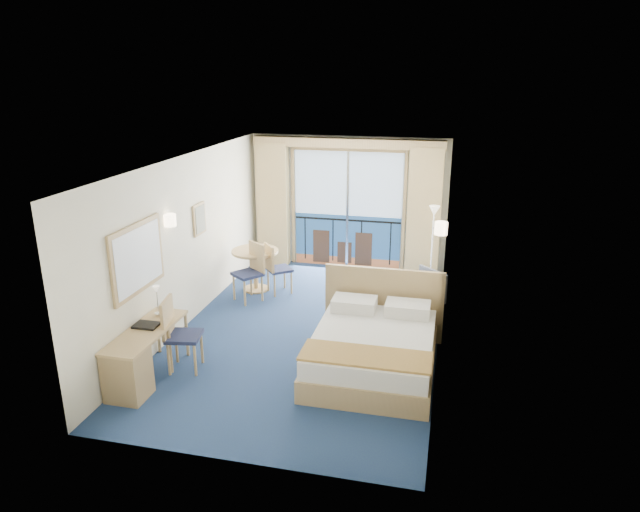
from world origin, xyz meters
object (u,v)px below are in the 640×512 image
Objects in this scene: bed at (374,348)px; armchair at (419,289)px; round_table at (255,260)px; nightstand at (424,311)px; table_chair_a at (275,266)px; desk_chair at (177,330)px; floor_lamp at (433,226)px; table_chair_b at (252,268)px; desk at (132,366)px.

bed is 3.05× the size of armchair.
nightstand is at bearing -17.16° from round_table.
round_table is at bearing 39.40° from table_chair_a.
desk_chair is 1.20× the size of round_table.
table_chair_b is (-3.08, -1.43, -0.60)m from floor_lamp.
table_chair_a is (0.41, -0.08, -0.05)m from round_table.
armchair is 4.97m from desk.
round_table is (-3.16, 0.98, 0.29)m from nightstand.
desk_chair reaches higher than armchair.
armchair is at bearing 79.25° from bed.
table_chair_a is at bearing 162.04° from nightstand.
armchair is 2.96m from table_chair_b.
table_chair_a is at bearing 86.95° from table_chair_b.
round_table is 0.83× the size of table_chair_b.
desk_chair is at bearing -1.48° from armchair.
nightstand is (0.59, 1.47, -0.01)m from bed.
round_table is (-3.17, -0.98, -0.59)m from floor_lamp.
desk is 1.42× the size of table_chair_b.
nightstand is at bearing 68.08° from bed.
bed is 3.18m from desk.
table_chair_b is at bearing -155.02° from floor_lamp.
desk_chair is 3.07m from round_table.
bed is 3.19m from table_chair_b.
table_chair_b is (0.13, 2.61, 0.00)m from desk_chair.
table_chair_b is (0.09, -0.46, -0.00)m from round_table.
floor_lamp is at bearing -144.10° from armchair.
table_chair_a reaches higher than round_table.
nightstand is 4.47m from desk.
desk is (-3.34, -3.68, 0.06)m from armchair.
armchair is 2.61m from table_chair_a.
desk_chair is at bearing -55.42° from table_chair_b.
floor_lamp is 1.50× the size of table_chair_b.
desk_chair is (0.29, 0.70, 0.20)m from desk.
desk_chair is at bearing -90.68° from round_table.
nightstand is 3.83m from desk_chair.
round_table is (0.33, 3.77, 0.21)m from desk.
bed is 3.54× the size of nightstand.
armchair is 0.45× the size of floor_lamp.
armchair is at bearing -129.03° from table_chair_a.
table_chair_b is at bearing -38.58° from armchair.
round_table is (-2.57, 2.45, 0.27)m from bed.
table_chair_b is at bearing -13.05° from desk_chair.
desk is 3.79m from round_table.
bed is at bearing -86.78° from desk_chair.
desk_chair is (-2.60, -0.62, 0.27)m from bed.
table_chair_a reaches higher than armchair.
floor_lamp is 3.03m from table_chair_a.
desk is at bearing -141.28° from nightstand.
bed is 2.40m from armchair.
table_chair_a is (-2.75, 0.89, 0.23)m from nightstand.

